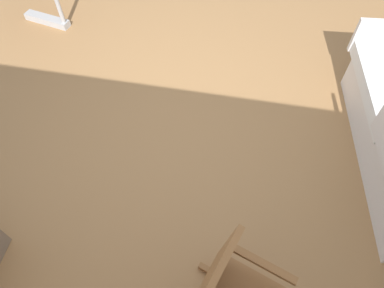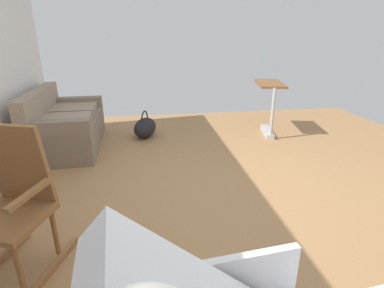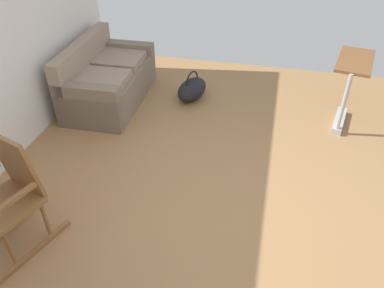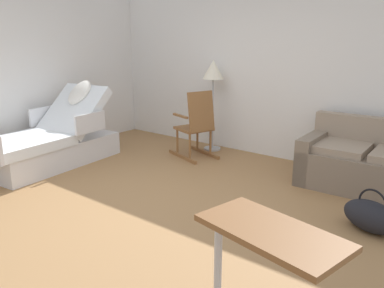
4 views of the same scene
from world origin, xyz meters
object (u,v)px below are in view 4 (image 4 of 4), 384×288
rocking_chair (196,126)px  duffel_bag (371,216)px  hospital_bed (51,143)px  couch (370,165)px  overbed_table (257,272)px  floor_lamp (213,76)px

rocking_chair → duffel_bag: (2.80, -0.88, -0.35)m
hospital_bed → couch: size_ratio=1.32×
couch → duffel_bag: (0.31, -1.13, -0.15)m
couch → overbed_table: 3.18m
couch → overbed_table: (0.17, -3.16, 0.23)m
rocking_chair → floor_lamp: bearing=96.4°
rocking_chair → duffel_bag: rocking_chair is taller
overbed_table → couch: bearing=93.1°
couch → overbed_table: size_ratio=1.86×
hospital_bed → rocking_chair: bearing=47.6°
floor_lamp → couch: bearing=-5.9°
couch → floor_lamp: bearing=174.1°
floor_lamp → duffel_bag: 3.36m
floor_lamp → duffel_bag: size_ratio=2.33×
hospital_bed → rocking_chair: (1.46, 1.60, 0.18)m
overbed_table → duffel_bag: 2.07m
floor_lamp → duffel_bag: (2.86, -1.40, -1.07)m
rocking_chair → duffel_bag: 2.96m
rocking_chair → floor_lamp: 0.89m
rocking_chair → overbed_table: size_ratio=1.20×
floor_lamp → rocking_chair: bearing=-83.6°
hospital_bed → couch: (3.96, 1.86, -0.01)m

